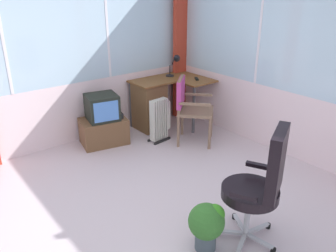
# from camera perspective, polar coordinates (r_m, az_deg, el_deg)

# --- Properties ---
(ground) EXTENTS (5.22, 5.73, 0.06)m
(ground) POSITION_cam_1_polar(r_m,az_deg,el_deg) (3.52, 1.12, -16.00)
(ground) COLOR beige
(north_window_panel) EXTENTS (4.22, 0.07, 2.71)m
(north_window_panel) POSITION_cam_1_polar(r_m,az_deg,el_deg) (4.90, -17.37, 12.07)
(north_window_panel) COLOR silver
(north_window_panel) RESTS_ON ground
(east_window_panel) EXTENTS (0.07, 4.73, 2.71)m
(east_window_panel) POSITION_cam_1_polar(r_m,az_deg,el_deg) (4.52, 23.02, 10.46)
(east_window_panel) COLOR silver
(east_window_panel) RESTS_ON ground
(curtain_corner) EXTENTS (0.32, 0.10, 2.61)m
(curtain_corner) POSITION_cam_1_polar(r_m,az_deg,el_deg) (5.84, 2.21, 14.16)
(curtain_corner) COLOR #B43725
(curtain_corner) RESTS_ON ground
(desk) EXTENTS (1.13, 0.89, 0.77)m
(desk) POSITION_cam_1_polar(r_m,az_deg,el_deg) (5.44, -2.71, 3.81)
(desk) COLOR brown
(desk) RESTS_ON ground
(desk_lamp) EXTENTS (0.24, 0.21, 0.35)m
(desk_lamp) POSITION_cam_1_polar(r_m,az_deg,el_deg) (5.59, 1.27, 10.50)
(desk_lamp) COLOR black
(desk_lamp) RESTS_ON desk
(tv_remote) EXTENTS (0.12, 0.15, 0.02)m
(tv_remote) POSITION_cam_1_polar(r_m,az_deg,el_deg) (5.45, 4.77, 7.81)
(tv_remote) COLOR black
(tv_remote) RESTS_ON desk
(wooden_armchair) EXTENTS (0.68, 0.68, 0.95)m
(wooden_armchair) POSITION_cam_1_polar(r_m,az_deg,el_deg) (4.89, 3.21, 4.03)
(wooden_armchair) COLOR #7E614C
(wooden_armchair) RESTS_ON ground
(office_chair) EXTENTS (0.63, 0.57, 1.11)m
(office_chair) POSITION_cam_1_polar(r_m,az_deg,el_deg) (3.04, 15.26, -8.86)
(office_chair) COLOR #B7B7BF
(office_chair) RESTS_ON ground
(tv_on_stand) EXTENTS (0.72, 0.57, 0.73)m
(tv_on_stand) POSITION_cam_1_polar(r_m,az_deg,el_deg) (5.00, -10.66, 0.61)
(tv_on_stand) COLOR brown
(tv_on_stand) RESTS_ON ground
(space_heater) EXTENTS (0.36, 0.20, 0.64)m
(space_heater) POSITION_cam_1_polar(r_m,az_deg,el_deg) (5.02, -1.28, 1.07)
(space_heater) COLOR silver
(space_heater) RESTS_ON ground
(potted_plant) EXTENTS (0.32, 0.32, 0.45)m
(potted_plant) POSITION_cam_1_polar(r_m,az_deg,el_deg) (3.08, 6.54, -15.71)
(potted_plant) COLOR #414F56
(potted_plant) RESTS_ON ground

